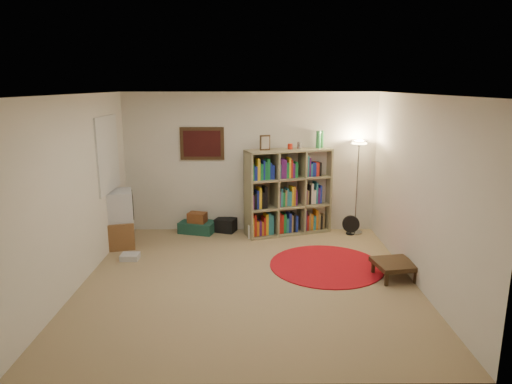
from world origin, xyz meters
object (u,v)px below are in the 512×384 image
at_px(floor_fan, 351,225).
at_px(side_table, 394,264).
at_px(tv_stand, 120,219).
at_px(suitcase, 198,227).
at_px(floor_lamp, 359,156).
at_px(bookshelf, 287,193).

height_order(floor_fan, side_table, floor_fan).
height_order(tv_stand, suitcase, tv_stand).
bearing_deg(floor_lamp, bookshelf, 179.12).
relative_size(floor_fan, side_table, 0.57).
bearing_deg(suitcase, floor_fan, 12.84).
xyz_separation_m(floor_lamp, tv_stand, (-4.05, -0.61, -0.95)).
xyz_separation_m(bookshelf, floor_fan, (1.15, -0.10, -0.56)).
distance_m(floor_fan, suitcase, 2.76).
bearing_deg(tv_stand, side_table, -34.40).
bearing_deg(floor_fan, side_table, -76.06).
xyz_separation_m(suitcase, side_table, (2.96, -2.04, 0.10)).
height_order(floor_lamp, tv_stand, floor_lamp).
relative_size(floor_lamp, suitcase, 2.40).
bearing_deg(floor_lamp, side_table, -86.74).
distance_m(floor_lamp, suitcase, 3.13).
bearing_deg(bookshelf, floor_lamp, -19.89).
bearing_deg(suitcase, bookshelf, 14.44).
bearing_deg(floor_lamp, tv_stand, -171.42).
height_order(floor_fan, tv_stand, tv_stand).
relative_size(bookshelf, tv_stand, 1.97).
xyz_separation_m(floor_lamp, side_table, (0.11, -1.99, -1.20)).
relative_size(floor_lamp, tv_stand, 1.82).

